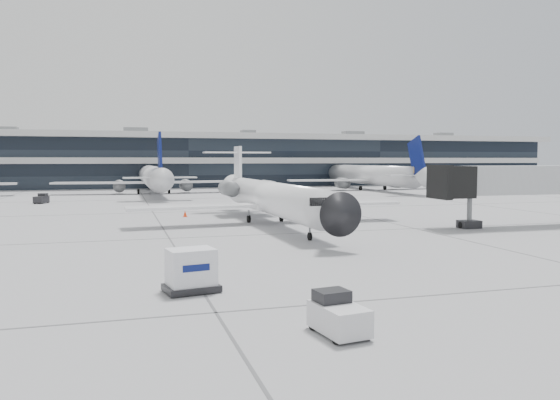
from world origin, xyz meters
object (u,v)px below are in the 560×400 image
object	(u,v)px
jet_bridge	(532,181)
cargo_uld	(191,271)
regional_jet	(269,196)
baggage_tug	(338,315)

from	to	relation	value
jet_bridge	cargo_uld	world-z (taller)	jet_bridge
regional_jet	cargo_uld	world-z (taller)	regional_jet
regional_jet	cargo_uld	bearing A→B (deg)	-113.36
baggage_tug	cargo_uld	xyz separation A→B (m)	(-3.88, 7.08, 0.31)
baggage_tug	regional_jet	bearing A→B (deg)	70.79
regional_jet	cargo_uld	size ratio (longest dim) A/B	12.37
jet_bridge	baggage_tug	xyz separation A→B (m)	(-27.09, -22.47, -3.29)
regional_jet	cargo_uld	xyz separation A→B (m)	(-9.80, -23.40, -1.52)
cargo_uld	regional_jet	bearing A→B (deg)	57.21
jet_bridge	baggage_tug	size ratio (longest dim) A/B	7.20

